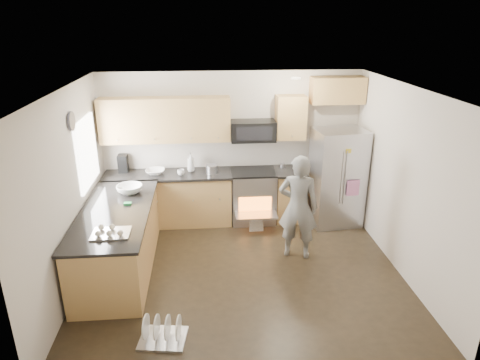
{
  "coord_description": "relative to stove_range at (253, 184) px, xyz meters",
  "views": [
    {
      "loc": [
        -0.48,
        -5.26,
        3.44
      ],
      "look_at": [
        0.02,
        0.5,
        1.23
      ],
      "focal_mm": 32.0,
      "sensor_mm": 36.0,
      "label": 1
    }
  ],
  "objects": [
    {
      "name": "person",
      "position": [
        0.52,
        -1.29,
        0.13
      ],
      "size": [
        0.67,
        0.54,
        1.61
      ],
      "primitive_type": "imported",
      "rotation": [
        0.0,
        0.0,
        2.85
      ],
      "color": "slate",
      "rests_on": "ground"
    },
    {
      "name": "room_shell",
      "position": [
        -0.39,
        -1.68,
        1.0
      ],
      "size": [
        4.54,
        4.04,
        2.62
      ],
      "color": "beige",
      "rests_on": "ground"
    },
    {
      "name": "back_cabinet_run",
      "position": [
        -0.93,
        0.05,
        0.29
      ],
      "size": [
        4.45,
        0.64,
        2.5
      ],
      "color": "#B38247",
      "rests_on": "ground"
    },
    {
      "name": "peninsula",
      "position": [
        -2.1,
        -1.44,
        -0.21
      ],
      "size": [
        0.96,
        2.36,
        1.05
      ],
      "color": "#B38247",
      "rests_on": "ground"
    },
    {
      "name": "stove_range",
      "position": [
        0.0,
        0.0,
        0.0
      ],
      "size": [
        0.76,
        0.97,
        1.79
      ],
      "color": "#B7B7BC",
      "rests_on": "ground"
    },
    {
      "name": "dish_rack",
      "position": [
        -1.37,
        -3.0,
        -0.59
      ],
      "size": [
        0.57,
        0.48,
        0.32
      ],
      "rotation": [
        0.0,
        0.0,
        -0.14
      ],
      "color": "#B7B7BC",
      "rests_on": "ground"
    },
    {
      "name": "ground",
      "position": [
        -0.35,
        -1.69,
        -0.68
      ],
      "size": [
        4.5,
        4.5,
        0.0
      ],
      "primitive_type": "plane",
      "color": "black",
      "rests_on": "ground"
    },
    {
      "name": "refrigerator",
      "position": [
        1.42,
        -0.24,
        0.17
      ],
      "size": [
        0.89,
        0.73,
        1.69
      ],
      "rotation": [
        0.0,
        0.0,
        0.11
      ],
      "color": "#B7B7BC",
      "rests_on": "ground"
    }
  ]
}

